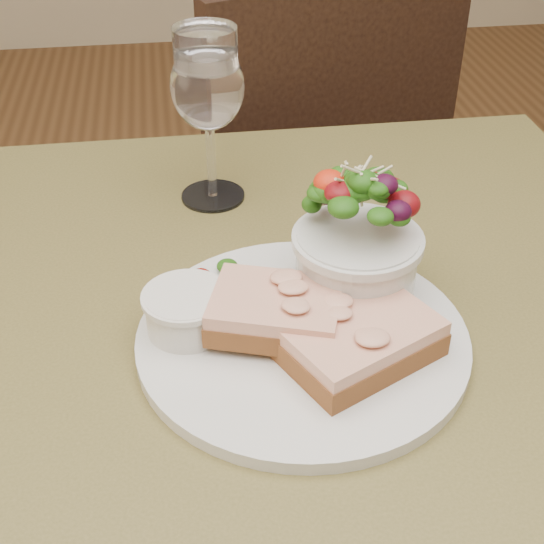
{
  "coord_description": "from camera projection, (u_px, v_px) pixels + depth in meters",
  "views": [
    {
      "loc": [
        -0.08,
        -0.5,
        1.17
      ],
      "look_at": [
        -0.0,
        0.0,
        0.81
      ],
      "focal_mm": 50.0,
      "sensor_mm": 36.0,
      "label": 1
    }
  ],
  "objects": [
    {
      "name": "sandwich_back",
      "position": [
        276.0,
        311.0,
        0.62
      ],
      "size": [
        0.12,
        0.11,
        0.03
      ],
      "rotation": [
        0.0,
        0.0,
        -0.32
      ],
      "color": "#542E16",
      "rests_on": "dinner_plate"
    },
    {
      "name": "wine_glass",
      "position": [
        208.0,
        92.0,
        0.77
      ],
      "size": [
        0.08,
        0.08,
        0.18
      ],
      "color": "white",
      "rests_on": "cafe_table"
    },
    {
      "name": "sandwich_front",
      "position": [
        357.0,
        337.0,
        0.6
      ],
      "size": [
        0.15,
        0.13,
        0.03
      ],
      "rotation": [
        0.0,
        0.0,
        0.46
      ],
      "color": "#542E16",
      "rests_on": "dinner_plate"
    },
    {
      "name": "cafe_table",
      "position": [
        276.0,
        413.0,
        0.71
      ],
      "size": [
        0.8,
        0.8,
        0.75
      ],
      "color": "#4F4A22",
      "rests_on": "ground"
    },
    {
      "name": "dinner_plate",
      "position": [
        302.0,
        339.0,
        0.64
      ],
      "size": [
        0.28,
        0.28,
        0.01
      ],
      "primitive_type": "cylinder",
      "color": "silver",
      "rests_on": "cafe_table"
    },
    {
      "name": "garnish",
      "position": [
        211.0,
        278.0,
        0.68
      ],
      "size": [
        0.05,
        0.04,
        0.02
      ],
      "color": "#123209",
      "rests_on": "dinner_plate"
    },
    {
      "name": "salad_bowl",
      "position": [
        358.0,
        237.0,
        0.64
      ],
      "size": [
        0.11,
        0.11,
        0.13
      ],
      "color": "silver",
      "rests_on": "dinner_plate"
    },
    {
      "name": "ramekin",
      "position": [
        187.0,
        310.0,
        0.63
      ],
      "size": [
        0.07,
        0.07,
        0.04
      ],
      "color": "silver",
      "rests_on": "dinner_plate"
    },
    {
      "name": "chair_far",
      "position": [
        282.0,
        277.0,
        1.49
      ],
      "size": [
        0.53,
        0.53,
        0.9
      ],
      "rotation": [
        0.0,
        0.0,
        3.47
      ],
      "color": "black",
      "rests_on": "ground"
    }
  ]
}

